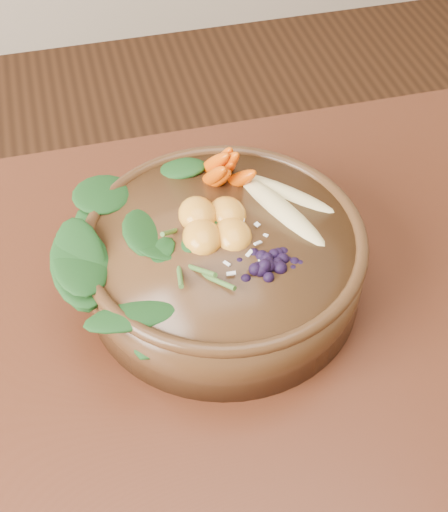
{
  "coord_description": "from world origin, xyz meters",
  "views": [
    {
      "loc": [
        -0.04,
        -0.29,
        1.32
      ],
      "look_at": [
        0.08,
        0.18,
        0.8
      ],
      "focal_mm": 50.0,
      "sensor_mm": 36.0,
      "label": 1
    }
  ],
  "objects_px": {
    "mandarin_cluster": "(215,215)",
    "dining_table": "(192,501)",
    "blueberry_pile": "(265,256)",
    "kale_heap": "(152,207)",
    "carrot_cluster": "(218,147)",
    "stoneware_bowl": "(224,263)",
    "banana_halves": "(285,191)"
  },
  "relations": [
    {
      "from": "stoneware_bowl",
      "to": "kale_heap",
      "type": "distance_m",
      "value": 0.09
    },
    {
      "from": "kale_heap",
      "to": "banana_halves",
      "type": "distance_m",
      "value": 0.13
    },
    {
      "from": "banana_halves",
      "to": "blueberry_pile",
      "type": "distance_m",
      "value": 0.1
    },
    {
      "from": "kale_heap",
      "to": "carrot_cluster",
      "type": "relative_size",
      "value": 2.38
    },
    {
      "from": "mandarin_cluster",
      "to": "blueberry_pile",
      "type": "relative_size",
      "value": 0.69
    },
    {
      "from": "mandarin_cluster",
      "to": "banana_halves",
      "type": "bearing_deg",
      "value": 13.3
    },
    {
      "from": "kale_heap",
      "to": "dining_table",
      "type": "bearing_deg",
      "value": -94.2
    },
    {
      "from": "stoneware_bowl",
      "to": "kale_heap",
      "type": "xyz_separation_m",
      "value": [
        -0.06,
        0.04,
        0.06
      ]
    },
    {
      "from": "stoneware_bowl",
      "to": "banana_halves",
      "type": "xyz_separation_m",
      "value": [
        0.07,
        0.03,
        0.05
      ]
    },
    {
      "from": "mandarin_cluster",
      "to": "dining_table",
      "type": "bearing_deg",
      "value": -110.64
    },
    {
      "from": "mandarin_cluster",
      "to": "carrot_cluster",
      "type": "bearing_deg",
      "value": 73.25
    },
    {
      "from": "carrot_cluster",
      "to": "mandarin_cluster",
      "type": "xyz_separation_m",
      "value": [
        -0.02,
        -0.07,
        -0.02
      ]
    },
    {
      "from": "dining_table",
      "to": "mandarin_cluster",
      "type": "xyz_separation_m",
      "value": [
        0.07,
        0.19,
        0.18
      ]
    },
    {
      "from": "dining_table",
      "to": "carrot_cluster",
      "type": "relative_size",
      "value": 20.86
    },
    {
      "from": "banana_halves",
      "to": "mandarin_cluster",
      "type": "relative_size",
      "value": 1.74
    },
    {
      "from": "dining_table",
      "to": "blueberry_pile",
      "type": "bearing_deg",
      "value": 50.5
    },
    {
      "from": "stoneware_bowl",
      "to": "carrot_cluster",
      "type": "xyz_separation_m",
      "value": [
        0.02,
        0.09,
        0.08
      ]
    },
    {
      "from": "carrot_cluster",
      "to": "banana_halves",
      "type": "height_order",
      "value": "carrot_cluster"
    },
    {
      "from": "carrot_cluster",
      "to": "mandarin_cluster",
      "type": "distance_m",
      "value": 0.08
    },
    {
      "from": "carrot_cluster",
      "to": "blueberry_pile",
      "type": "height_order",
      "value": "carrot_cluster"
    },
    {
      "from": "dining_table",
      "to": "banana_halves",
      "type": "bearing_deg",
      "value": 54.67
    },
    {
      "from": "kale_heap",
      "to": "carrot_cluster",
      "type": "distance_m",
      "value": 0.1
    },
    {
      "from": "kale_heap",
      "to": "mandarin_cluster",
      "type": "bearing_deg",
      "value": -18.73
    },
    {
      "from": "stoneware_bowl",
      "to": "blueberry_pile",
      "type": "height_order",
      "value": "blueberry_pile"
    },
    {
      "from": "mandarin_cluster",
      "to": "blueberry_pile",
      "type": "bearing_deg",
      "value": -66.21
    },
    {
      "from": "carrot_cluster",
      "to": "blueberry_pile",
      "type": "distance_m",
      "value": 0.14
    },
    {
      "from": "carrot_cluster",
      "to": "mandarin_cluster",
      "type": "relative_size",
      "value": 0.87
    },
    {
      "from": "stoneware_bowl",
      "to": "kale_heap",
      "type": "height_order",
      "value": "kale_heap"
    },
    {
      "from": "carrot_cluster",
      "to": "banana_halves",
      "type": "relative_size",
      "value": 0.5
    },
    {
      "from": "blueberry_pile",
      "to": "kale_heap",
      "type": "bearing_deg",
      "value": 134.85
    },
    {
      "from": "stoneware_bowl",
      "to": "blueberry_pile",
      "type": "bearing_deg",
      "value": -64.09
    },
    {
      "from": "dining_table",
      "to": "carrot_cluster",
      "type": "xyz_separation_m",
      "value": [
        0.09,
        0.27,
        0.21
      ]
    }
  ]
}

